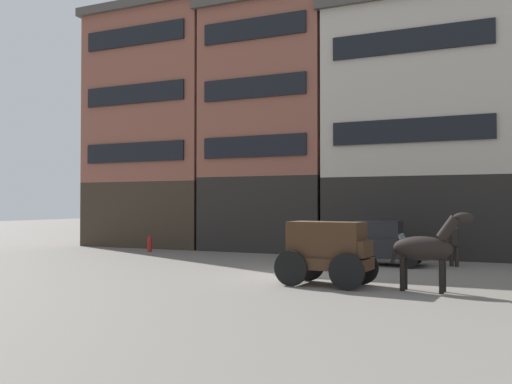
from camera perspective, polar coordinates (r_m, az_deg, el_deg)
The scene contains 9 objects.
ground_plane at distance 19.40m, azimuth 3.95°, elevation -8.74°, with size 120.00×120.00×0.00m, color slate.
building_far_left at distance 34.73m, azimuth -9.75°, elevation 6.54°, with size 8.39×5.95×14.34m.
building_center_left at distance 31.15m, azimuth 1.86°, elevation 6.76°, with size 7.33×5.95×13.64m.
building_center_right at distance 29.05m, azimuth 16.47°, elevation 6.35°, with size 9.12×5.95×12.59m.
cargo_wagon at distance 17.38m, azimuth 7.44°, elevation -5.81°, with size 3.00×1.70×1.98m.
draft_horse at distance 16.75m, azimuth 17.19°, elevation -5.52°, with size 2.35×0.72×2.30m.
sedan_dark at distance 23.50m, azimuth 12.85°, elevation -5.16°, with size 3.72×1.90×1.83m.
pedestrian_officer at distance 23.78m, azimuth 19.80°, elevation -4.91°, with size 0.51×0.51×1.79m.
fire_hydrant_curbside at distance 29.72m, azimuth -10.95°, elevation -5.27°, with size 0.24×0.24×0.83m.
Camera 1 is at (6.67, -18.04, 2.54)m, focal length 38.69 mm.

